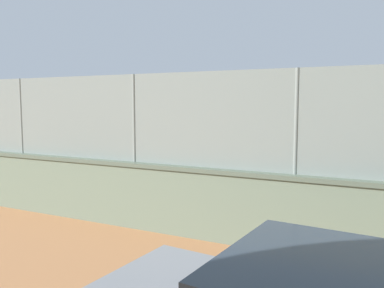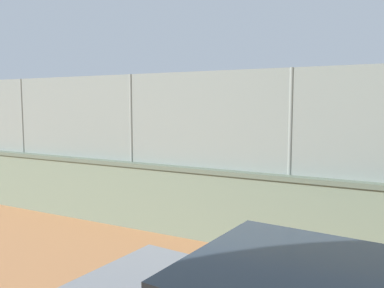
{
  "view_description": "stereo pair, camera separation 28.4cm",
  "coord_description": "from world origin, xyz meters",
  "views": [
    {
      "loc": [
        -5.63,
        18.78,
        2.5
      ],
      "look_at": [
        -0.88,
        9.78,
        1.45
      ],
      "focal_mm": 37.16,
      "sensor_mm": 36.0,
      "label": 1
    },
    {
      "loc": [
        -5.88,
        18.65,
        2.5
      ],
      "look_at": [
        -0.88,
        9.78,
        1.45
      ],
      "focal_mm": 37.16,
      "sensor_mm": 36.0,
      "label": 2
    }
  ],
  "objects": [
    {
      "name": "fence_panel_on_wall",
      "position": [
        2.29,
        12.39,
        2.2
      ],
      "size": [
        25.65,
        0.68,
        1.75
      ],
      "color": "gray",
      "rests_on": "perimeter_wall"
    },
    {
      "name": "perimeter_wall",
      "position": [
        2.29,
        12.39,
        0.67
      ],
      "size": [
        26.11,
        1.07,
        1.33
      ],
      "color": "slate",
      "rests_on": "ground_plane"
    },
    {
      "name": "player_near_wall_returning",
      "position": [
        -3.2,
        8.59,
        0.88
      ],
      "size": [
        1.23,
        0.71,
        1.5
      ],
      "color": "black",
      "rests_on": "ground_plane"
    },
    {
      "name": "sports_ball",
      "position": [
        -4.52,
        9.59,
        0.07
      ],
      "size": [
        0.13,
        0.13,
        0.13
      ],
      "primitive_type": "sphere",
      "color": "orange",
      "rests_on": "ground_plane"
    },
    {
      "name": "player_crossing_court",
      "position": [
        -1.28,
        10.15,
        0.89
      ],
      "size": [
        0.77,
        1.14,
        1.52
      ],
      "color": "black",
      "rests_on": "ground_plane"
    },
    {
      "name": "ground_plane",
      "position": [
        0.0,
        0.0,
        0.0
      ],
      "size": [
        260.0,
        260.0,
        0.0
      ],
      "primitive_type": "plane",
      "color": "#A36B42"
    }
  ]
}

